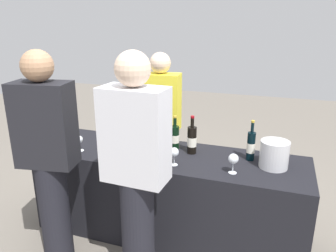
# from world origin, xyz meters

# --- Properties ---
(ground_plane) EXTENTS (12.00, 12.00, 0.00)m
(ground_plane) POSITION_xyz_m (0.00, 0.00, 0.00)
(ground_plane) COLOR slate
(tasting_table) EXTENTS (2.29, 0.67, 0.75)m
(tasting_table) POSITION_xyz_m (0.00, 0.00, 0.38)
(tasting_table) COLOR black
(tasting_table) RESTS_ON ground_plane
(wine_bottle_0) EXTENTS (0.07, 0.07, 0.31)m
(wine_bottle_0) POSITION_xyz_m (-0.28, 0.10, 0.87)
(wine_bottle_0) COLOR black
(wine_bottle_0) RESTS_ON tasting_table
(wine_bottle_1) EXTENTS (0.08, 0.08, 0.30)m
(wine_bottle_1) POSITION_xyz_m (0.01, 0.15, 0.86)
(wine_bottle_1) COLOR black
(wine_bottle_1) RESTS_ON tasting_table
(wine_bottle_2) EXTENTS (0.08, 0.08, 0.33)m
(wine_bottle_2) POSITION_xyz_m (0.18, 0.10, 0.87)
(wine_bottle_2) COLOR black
(wine_bottle_2) RESTS_ON tasting_table
(wine_bottle_3) EXTENTS (0.07, 0.07, 0.33)m
(wine_bottle_3) POSITION_xyz_m (0.66, 0.11, 0.87)
(wine_bottle_3) COLOR black
(wine_bottle_3) RESTS_ON tasting_table
(wine_glass_0) EXTENTS (0.07, 0.07, 0.14)m
(wine_glass_0) POSITION_xyz_m (-0.74, -0.17, 0.85)
(wine_glass_0) COLOR silver
(wine_glass_0) RESTS_ON tasting_table
(wine_glass_1) EXTENTS (0.07, 0.07, 0.14)m
(wine_glass_1) POSITION_xyz_m (0.11, -0.18, 0.86)
(wine_glass_1) COLOR silver
(wine_glass_1) RESTS_ON tasting_table
(wine_glass_2) EXTENTS (0.08, 0.08, 0.15)m
(wine_glass_2) POSITION_xyz_m (0.56, -0.17, 0.86)
(wine_glass_2) COLOR silver
(wine_glass_2) RESTS_ON tasting_table
(ice_bucket) EXTENTS (0.22, 0.22, 0.21)m
(ice_bucket) POSITION_xyz_m (0.84, 0.03, 0.86)
(ice_bucket) COLOR silver
(ice_bucket) RESTS_ON tasting_table
(server_pouring) EXTENTS (0.40, 0.24, 1.53)m
(server_pouring) POSITION_xyz_m (-0.29, 0.59, 0.83)
(server_pouring) COLOR black
(server_pouring) RESTS_ON ground_plane
(guest_0) EXTENTS (0.44, 0.30, 1.64)m
(guest_0) POSITION_xyz_m (-0.72, -0.60, 0.89)
(guest_0) COLOR black
(guest_0) RESTS_ON ground_plane
(guest_1) EXTENTS (0.43, 0.25, 1.66)m
(guest_1) POSITION_xyz_m (-0.01, -0.62, 0.90)
(guest_1) COLOR black
(guest_1) RESTS_ON ground_plane
(menu_board) EXTENTS (0.52, 0.11, 0.79)m
(menu_board) POSITION_xyz_m (-0.78, 0.97, 0.39)
(menu_board) COLOR white
(menu_board) RESTS_ON ground_plane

